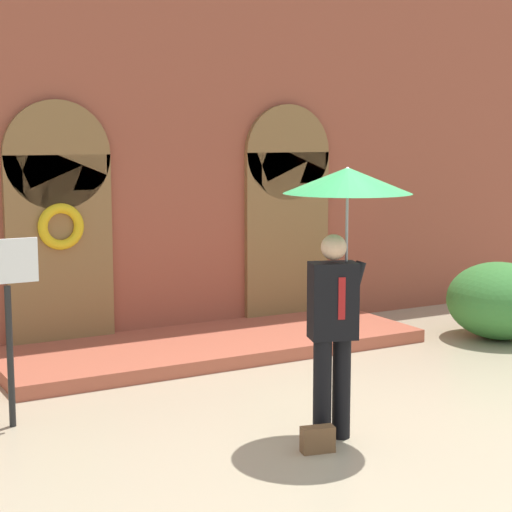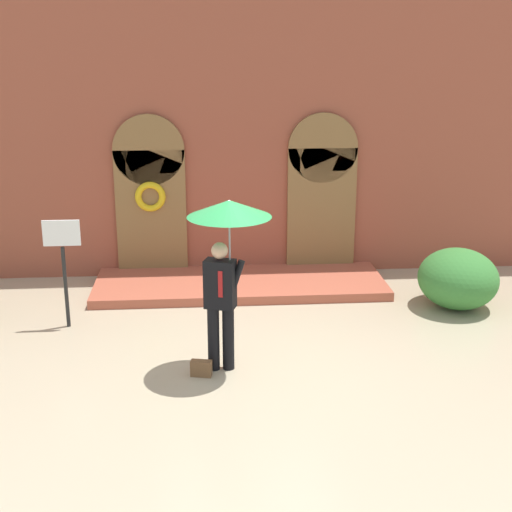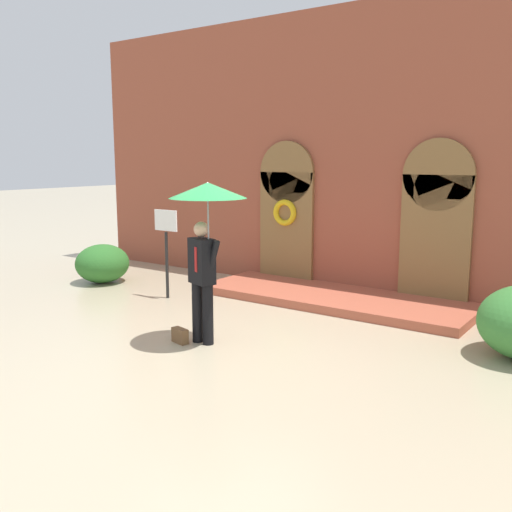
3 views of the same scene
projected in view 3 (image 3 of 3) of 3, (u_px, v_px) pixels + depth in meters
name	position (u px, v px, depth m)	size (l,w,h in m)	color
ground_plane	(236.00, 345.00, 8.35)	(80.00, 80.00, 0.00)	tan
building_facade	(362.00, 159.00, 11.23)	(14.00, 2.30, 5.60)	brown
person_with_umbrella	(206.00, 214.00, 8.04)	(1.10, 1.10, 2.36)	black
handbag	(180.00, 336.00, 8.40)	(0.28, 0.12, 0.22)	brown
sign_post	(166.00, 239.00, 10.92)	(0.56, 0.06, 1.72)	black
shrub_left	(102.00, 263.00, 12.44)	(1.12, 1.18, 0.84)	#2D6B28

